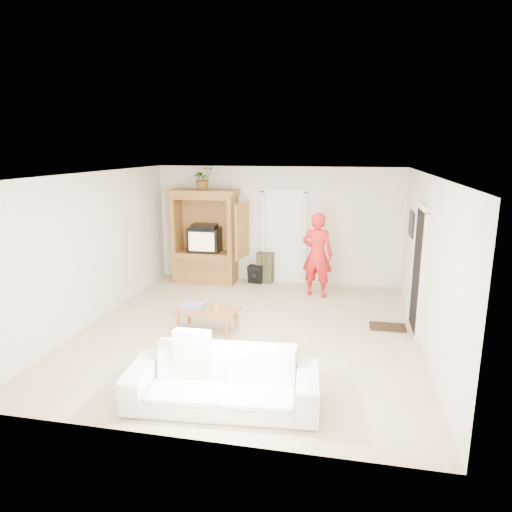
{
  "coord_description": "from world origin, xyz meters",
  "views": [
    {
      "loc": [
        1.55,
        -7.01,
        3.0
      ],
      "look_at": [
        -0.0,
        0.6,
        1.15
      ],
      "focal_mm": 32.0,
      "sensor_mm": 36.0,
      "label": 1
    }
  ],
  "objects": [
    {
      "name": "floor",
      "position": [
        0.0,
        0.0,
        0.0
      ],
      "size": [
        6.0,
        6.0,
        0.0
      ],
      "primitive_type": "plane",
      "color": "tan",
      "rests_on": "ground"
    },
    {
      "name": "ceiling",
      "position": [
        0.0,
        0.0,
        2.6
      ],
      "size": [
        6.0,
        6.0,
        0.0
      ],
      "primitive_type": "plane",
      "rotation": [
        3.14,
        0.0,
        0.0
      ],
      "color": "white",
      "rests_on": "floor"
    },
    {
      "name": "wall_back",
      "position": [
        0.0,
        3.0,
        1.3
      ],
      "size": [
        5.5,
        0.0,
        5.5
      ],
      "primitive_type": "plane",
      "rotation": [
        1.57,
        0.0,
        0.0
      ],
      "color": "silver",
      "rests_on": "floor"
    },
    {
      "name": "wall_front",
      "position": [
        0.0,
        -3.0,
        1.3
      ],
      "size": [
        5.5,
        0.0,
        5.5
      ],
      "primitive_type": "plane",
      "rotation": [
        -1.57,
        0.0,
        0.0
      ],
      "color": "silver",
      "rests_on": "floor"
    },
    {
      "name": "wall_left",
      "position": [
        -2.75,
        0.0,
        1.3
      ],
      "size": [
        0.0,
        6.0,
        6.0
      ],
      "primitive_type": "plane",
      "rotation": [
        1.57,
        0.0,
        1.57
      ],
      "color": "silver",
      "rests_on": "floor"
    },
    {
      "name": "wall_right",
      "position": [
        2.75,
        0.0,
        1.3
      ],
      "size": [
        0.0,
        6.0,
        6.0
      ],
      "primitive_type": "plane",
      "rotation": [
        1.57,
        0.0,
        -1.57
      ],
      "color": "silver",
      "rests_on": "floor"
    },
    {
      "name": "armoire",
      "position": [
        -1.58,
        2.66,
        0.91
      ],
      "size": [
        1.82,
        1.14,
        2.1
      ],
      "color": "brown",
      "rests_on": "floor"
    },
    {
      "name": "door_back",
      "position": [
        0.15,
        2.97,
        1.02
      ],
      "size": [
        0.85,
        0.05,
        2.04
      ],
      "primitive_type": "cube",
      "color": "white",
      "rests_on": "floor"
    },
    {
      "name": "doorway_right",
      "position": [
        2.73,
        0.6,
        1.02
      ],
      "size": [
        0.05,
        0.9,
        2.04
      ],
      "primitive_type": "cube",
      "color": "black",
      "rests_on": "floor"
    },
    {
      "name": "framed_picture",
      "position": [
        2.73,
        1.9,
        1.6
      ],
      "size": [
        0.03,
        0.6,
        0.48
      ],
      "primitive_type": "cube",
      "color": "black",
      "rests_on": "wall_right"
    },
    {
      "name": "doormat",
      "position": [
        2.3,
        0.6,
        0.01
      ],
      "size": [
        0.6,
        0.4,
        0.02
      ],
      "primitive_type": "cube",
      "color": "#382316",
      "rests_on": "floor"
    },
    {
      "name": "plant",
      "position": [
        -1.6,
        2.63,
        2.34
      ],
      "size": [
        0.58,
        0.57,
        0.49
      ],
      "primitive_type": "imported",
      "rotation": [
        0.0,
        0.0,
        0.66
      ],
      "color": "#4C7238",
      "rests_on": "armoire"
    },
    {
      "name": "man",
      "position": [
        0.97,
        2.1,
        0.88
      ],
      "size": [
        0.72,
        0.55,
        1.75
      ],
      "primitive_type": "imported",
      "rotation": [
        0.0,
        0.0,
        2.92
      ],
      "color": "red",
      "rests_on": "floor"
    },
    {
      "name": "sofa",
      "position": [
        0.19,
        -2.3,
        0.33
      ],
      "size": [
        2.32,
        1.07,
        0.66
      ],
      "primitive_type": "imported",
      "rotation": [
        0.0,
        0.0,
        0.08
      ],
      "color": "white",
      "rests_on": "floor"
    },
    {
      "name": "coffee_table",
      "position": [
        -0.68,
        -0.14,
        0.33
      ],
      "size": [
        1.06,
        0.65,
        0.38
      ],
      "rotation": [
        0.0,
        0.0,
        -0.1
      ],
      "color": "#9B6535",
      "rests_on": "floor"
    },
    {
      "name": "towel",
      "position": [
        -0.94,
        -0.14,
        0.42
      ],
      "size": [
        0.4,
        0.31,
        0.08
      ],
      "primitive_type": "cube",
      "rotation": [
        0.0,
        0.0,
        -0.08
      ],
      "color": "#D9489F",
      "rests_on": "coffee_table"
    },
    {
      "name": "candle",
      "position": [
        -0.54,
        -0.1,
        0.43
      ],
      "size": [
        0.08,
        0.08,
        0.1
      ],
      "primitive_type": "cylinder",
      "color": "tan",
      "rests_on": "coffee_table"
    },
    {
      "name": "backpack_black",
      "position": [
        -0.44,
        2.73,
        0.2
      ],
      "size": [
        0.35,
        0.24,
        0.4
      ],
      "primitive_type": null,
      "rotation": [
        0.0,
        0.0,
        -0.16
      ],
      "color": "black",
      "rests_on": "floor"
    },
    {
      "name": "backpack_olive",
      "position": [
        -0.24,
        2.85,
        0.35
      ],
      "size": [
        0.39,
        0.3,
        0.69
      ],
      "primitive_type": null,
      "rotation": [
        0.0,
        0.0,
        -0.1
      ],
      "color": "#47442B",
      "rests_on": "floor"
    }
  ]
}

